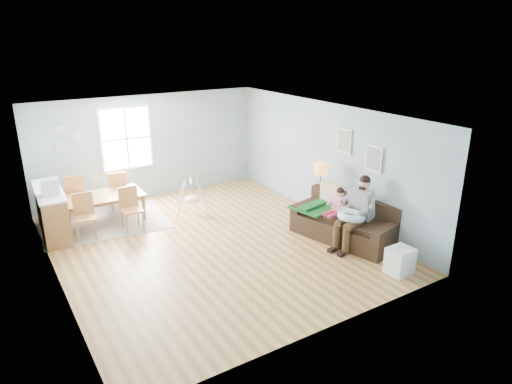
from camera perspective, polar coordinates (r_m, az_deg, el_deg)
room at (r=8.87m, az=-5.97°, el=7.83°), size 8.40×9.40×3.90m
window at (r=11.99m, az=-15.92°, el=6.44°), size 1.32×0.08×1.62m
pictures at (r=9.86m, az=12.68°, el=5.23°), size 0.05×1.34×0.74m
wall_plates at (r=11.66m, az=-22.62°, el=6.25°), size 0.67×0.02×0.66m
sofa at (r=9.88m, az=11.13°, el=-4.05°), size 1.42×2.36×0.89m
green_throw at (r=10.11m, az=7.51°, el=-1.76°), size 1.15×1.00×0.04m
beige_pillow at (r=10.18m, az=9.35°, el=-0.28°), size 0.23×0.53×0.51m
father at (r=9.44m, az=12.42°, el=-2.22°), size 1.10×0.61×1.46m
nursing_pillow at (r=9.34m, az=11.82°, el=-3.01°), size 0.69×0.68×0.23m
infant at (r=9.32m, az=11.66°, el=-2.42°), size 0.25×0.41×0.15m
toddler at (r=9.76m, az=10.02°, el=-1.53°), size 0.56×0.31×0.86m
floor_lamp at (r=10.28m, az=8.08°, el=2.25°), size 0.29×0.29×1.44m
storage_cube at (r=8.78m, az=17.51°, el=-8.22°), size 0.45×0.40×0.49m
rug at (r=11.20m, az=-18.35°, el=-3.55°), size 2.91×2.31×0.01m
dining_table at (r=11.09m, az=-18.52°, el=-2.04°), size 1.84×1.04×0.65m
chair_sw at (r=10.33m, az=-20.69°, el=-2.46°), size 0.51×0.51×0.98m
chair_se at (r=10.45m, az=-15.44°, el=-1.66°), size 0.44×0.44×0.97m
chair_nw at (r=11.58m, az=-21.62°, el=-0.06°), size 0.53×0.53×1.04m
chair_ne at (r=11.71m, az=-16.87°, el=0.50°), size 0.51×0.51×0.98m
counter at (r=10.78m, az=-24.17°, el=-2.27°), size 0.62×1.85×1.02m
monitor at (r=10.24m, az=-24.38°, el=0.59°), size 0.38×0.36×0.33m
baby_swing at (r=11.08m, az=-8.03°, el=-0.88°), size 1.08×1.09×0.85m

